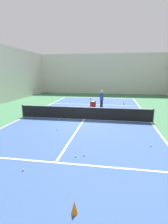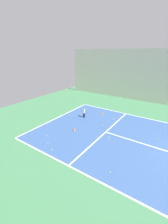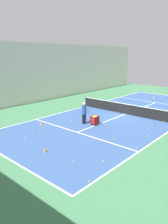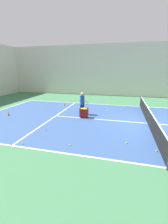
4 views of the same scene
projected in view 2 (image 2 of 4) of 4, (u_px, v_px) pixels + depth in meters
line_baseline_near at (58, 117)px, 15.49m from camera, size 9.77×0.10×0.00m
line_service_near at (106, 132)px, 12.63m from camera, size 9.77×0.10×0.00m
player_near_baseline at (84, 112)px, 15.24m from camera, size 0.25×0.56×1.09m
training_cone_0 at (74, 129)px, 12.83m from camera, size 0.17×0.17×0.33m
training_cone_3 at (102, 112)px, 16.40m from camera, size 0.19×0.19×0.24m
tennis_ball_1 at (52, 150)px, 10.32m from camera, size 0.07×0.07×0.07m
tennis_ball_3 at (47, 136)px, 12.05m from camera, size 0.07×0.07×0.07m
tennis_ball_5 at (77, 113)px, 16.61m from camera, size 0.07×0.07×0.07m
tennis_ball_6 at (70, 115)px, 15.93m from camera, size 0.07×0.07×0.07m
tennis_ball_8 at (110, 173)px, 8.36m from camera, size 0.07×0.07×0.07m
tennis_ball_10 at (109, 140)px, 11.46m from camera, size 0.07×0.07×0.07m
tennis_ball_13 at (149, 119)px, 14.97m from camera, size 0.07×0.07×0.07m
tennis_ball_14 at (113, 119)px, 15.05m from camera, size 0.07×0.07×0.07m
tennis_ball_17 at (159, 139)px, 11.52m from camera, size 0.07×0.07×0.07m
tennis_ball_18 at (48, 143)px, 11.01m from camera, size 0.07×0.07×0.07m
tennis_ball_21 at (109, 137)px, 11.80m from camera, size 0.07×0.07×0.07m
tennis_ball_22 at (103, 115)px, 15.86m from camera, size 0.07×0.07×0.07m
tennis_ball_29 at (84, 173)px, 8.30m from camera, size 0.07×0.07×0.07m
tennis_ball_30 at (103, 125)px, 13.76m from camera, size 0.07×0.07×0.07m
tennis_ball_32 at (61, 113)px, 16.38m from camera, size 0.07×0.07×0.07m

